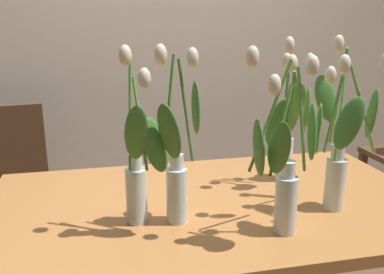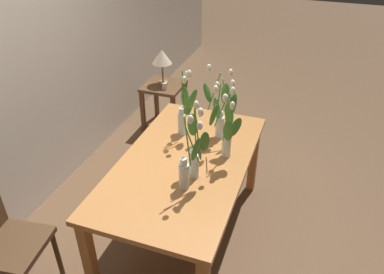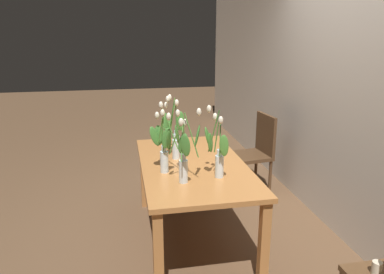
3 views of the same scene
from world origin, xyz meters
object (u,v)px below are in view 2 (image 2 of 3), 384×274
dining_table (184,171)px  tulip_vase_2 (188,166)px  tulip_vase_0 (226,131)px  side_table (164,94)px  table_lamp (162,58)px  tulip_vase_1 (185,111)px  tulip_vase_4 (220,111)px  pillar_candle (165,86)px  tulip_vase_3 (195,153)px

dining_table → tulip_vase_2: tulip_vase_2 is taller
tulip_vase_0 → side_table: 1.85m
tulip_vase_0 → table_lamp: bearing=38.1°
tulip_vase_1 → dining_table: bearing=-160.2°
tulip_vase_0 → tulip_vase_2: 0.44m
tulip_vase_2 → side_table: tulip_vase_2 is taller
dining_table → tulip_vase_2: 0.40m
side_table → table_lamp: table_lamp is taller
tulip_vase_1 → tulip_vase_4: bearing=-80.1°
dining_table → pillar_candle: size_ratio=21.33×
tulip_vase_0 → pillar_candle: size_ratio=7.54×
tulip_vase_3 → table_lamp: 1.99m
tulip_vase_1 → tulip_vase_4: tulip_vase_4 is taller
dining_table → side_table: (1.54, 0.83, -0.22)m
tulip_vase_2 → tulip_vase_3: bearing=-2.7°
dining_table → tulip_vase_1: tulip_vase_1 is taller
tulip_vase_0 → tulip_vase_4: 0.27m
tulip_vase_4 → dining_table: bearing=159.4°
side_table → pillar_candle: 0.20m
tulip_vase_0 → table_lamp: tulip_vase_0 is taller
dining_table → tulip_vase_3: size_ratio=2.81×
tulip_vase_0 → tulip_vase_2: (-0.42, 0.14, -0.04)m
tulip_vase_0 → dining_table: bearing=119.3°
dining_table → side_table: dining_table is taller
tulip_vase_4 → table_lamp: size_ratio=1.47×
tulip_vase_4 → table_lamp: (1.18, 1.00, -0.12)m
tulip_vase_1 → side_table: size_ratio=1.05×
tulip_vase_1 → tulip_vase_4: 0.28m
tulip_vase_2 → tulip_vase_4: size_ratio=0.97×
dining_table → tulip_vase_1: (0.35, 0.13, 0.30)m
dining_table → tulip_vase_1: 0.47m
tulip_vase_1 → tulip_vase_2: 0.67m
side_table → pillar_candle: size_ratio=7.33×
tulip_vase_0 → tulip_vase_3: size_ratio=0.99×
tulip_vase_1 → tulip_vase_3: bearing=-152.2°
side_table → table_lamp: bearing=28.7°
tulip_vase_2 → pillar_candle: bearing=27.9°
tulip_vase_2 → side_table: bearing=28.0°
tulip_vase_0 → tulip_vase_2: same height
dining_table → pillar_candle: dining_table is taller
table_lamp → dining_table: bearing=-151.6°
dining_table → pillar_candle: bearing=28.3°
tulip_vase_4 → side_table: (1.14, 0.98, -0.54)m
tulip_vase_3 → pillar_candle: size_ratio=7.58×
dining_table → tulip_vase_4: size_ratio=2.74×
tulip_vase_2 → pillar_candle: size_ratio=7.54×
tulip_vase_0 → tulip_vase_2: size_ratio=1.00×
pillar_candle → tulip_vase_3: bearing=-150.2°
table_lamp → pillar_candle: 0.31m
tulip_vase_4 → table_lamp: tulip_vase_4 is taller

